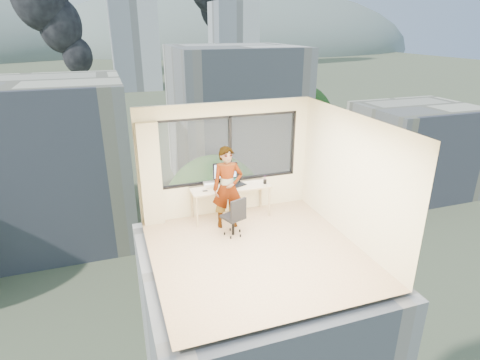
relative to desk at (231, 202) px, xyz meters
name	(u,v)px	position (x,y,z in m)	size (l,w,h in m)	color
floor	(257,252)	(0.00, -1.66, -0.38)	(4.00, 4.00, 0.01)	beige
ceiling	(259,122)	(0.00, -1.66, 2.23)	(4.00, 4.00, 0.01)	white
wall_front	(310,244)	(0.00, -3.66, 0.93)	(4.00, 0.01, 2.60)	#F3E9BC
wall_left	(147,206)	(-2.00, -1.66, 0.93)	(0.01, 4.00, 2.60)	#F3E9BC
wall_right	(351,178)	(2.00, -1.66, 0.93)	(0.01, 4.00, 2.60)	#F3E9BC
window_wall	(228,149)	(0.05, 0.34, 1.15)	(3.30, 0.16, 1.55)	black
curtain	(151,175)	(-1.72, 0.22, 0.77)	(0.45, 0.14, 2.30)	beige
desk	(231,202)	(0.00, 0.00, 0.00)	(1.80, 0.60, 0.75)	#CAB287
chair	(233,216)	(-0.22, -0.84, 0.07)	(0.46, 0.46, 0.90)	black
person	(228,188)	(-0.19, -0.41, 0.53)	(0.66, 0.43, 1.80)	#2D2D33
monitor	(225,174)	(-0.10, 0.09, 0.65)	(0.56, 0.12, 0.56)	black
game_console	(211,184)	(-0.41, 0.19, 0.41)	(0.30, 0.25, 0.07)	white
laptop	(237,180)	(0.17, 0.02, 0.49)	(0.35, 0.37, 0.23)	black
cellphone	(205,191)	(-0.61, -0.08, 0.38)	(0.11, 0.05, 0.01)	black
pen_cup	(265,182)	(0.80, -0.09, 0.42)	(0.08, 0.08, 0.10)	black
handbag	(234,180)	(0.14, 0.15, 0.46)	(0.23, 0.12, 0.18)	#0E5452
exterior_ground	(111,90)	(0.00, 118.34, -14.38)	(400.00, 400.00, 0.04)	#515B3D
near_bldg_a	(32,164)	(-9.00, 28.34, -7.38)	(16.00, 12.00, 14.00)	beige
near_bldg_b	(235,117)	(12.00, 36.34, -6.38)	(14.00, 13.00, 16.00)	silver
near_bldg_c	(414,150)	(30.00, 26.34, -9.38)	(12.00, 10.00, 10.00)	beige
far_tower_b	(134,37)	(8.00, 118.34, 0.62)	(13.00, 13.00, 30.00)	silver
far_tower_c	(233,40)	(45.00, 138.34, -1.38)	(15.00, 15.00, 26.00)	silver
hill_b	(229,49)	(100.00, 318.34, -14.38)	(300.00, 220.00, 96.00)	slate
tree_b	(216,230)	(4.00, 16.34, -9.88)	(7.60, 7.60, 9.00)	#1C4E1A
tree_c	(301,131)	(22.00, 38.34, -9.38)	(8.40, 8.40, 10.00)	#1C4E1A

